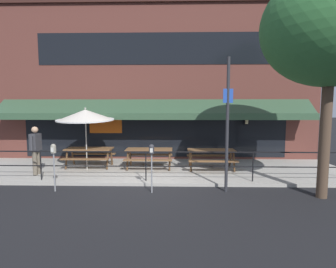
% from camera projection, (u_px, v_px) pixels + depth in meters
% --- Properties ---
extents(ground_plane, '(120.00, 120.00, 0.00)m').
position_uv_depth(ground_plane, '(145.00, 186.00, 8.24)').
color(ground_plane, black).
extents(patio_deck, '(15.00, 4.00, 0.10)m').
position_uv_depth(patio_deck, '(151.00, 170.00, 10.23)').
color(patio_deck, '#ADA89E').
rests_on(patio_deck, ground).
extents(restaurant_building, '(15.00, 1.60, 7.29)m').
position_uv_depth(restaurant_building, '(155.00, 83.00, 12.08)').
color(restaurant_building, brown).
rests_on(restaurant_building, ground).
extents(patio_railing, '(13.84, 0.04, 0.97)m').
position_uv_depth(patio_railing, '(146.00, 159.00, 8.46)').
color(patio_railing, black).
rests_on(patio_railing, patio_deck).
extents(picnic_table_left, '(1.80, 1.42, 0.76)m').
position_uv_depth(picnic_table_left, '(89.00, 152.00, 10.41)').
color(picnic_table_left, brown).
rests_on(picnic_table_left, patio_deck).
extents(picnic_table_centre, '(1.80, 1.42, 0.76)m').
position_uv_depth(picnic_table_centre, '(149.00, 153.00, 10.23)').
color(picnic_table_centre, brown).
rests_on(picnic_table_centre, patio_deck).
extents(picnic_table_right, '(1.80, 1.42, 0.76)m').
position_uv_depth(picnic_table_right, '(211.00, 154.00, 10.02)').
color(picnic_table_right, brown).
rests_on(picnic_table_right, patio_deck).
extents(patio_umbrella_left, '(2.14, 2.14, 2.38)m').
position_uv_depth(patio_umbrella_left, '(85.00, 115.00, 9.93)').
color(patio_umbrella_left, '#B7B2A8').
rests_on(patio_umbrella_left, patio_deck).
extents(pedestrian_walking, '(0.26, 0.62, 1.71)m').
position_uv_depth(pedestrian_walking, '(36.00, 148.00, 9.23)').
color(pedestrian_walking, '#665B4C').
rests_on(pedestrian_walking, patio_deck).
extents(parking_meter_near, '(0.15, 0.16, 1.42)m').
position_uv_depth(parking_meter_near, '(54.00, 153.00, 7.63)').
color(parking_meter_near, gray).
rests_on(parking_meter_near, ground).
extents(parking_meter_far, '(0.15, 0.16, 1.42)m').
position_uv_depth(parking_meter_far, '(152.00, 154.00, 7.52)').
color(parking_meter_far, gray).
rests_on(parking_meter_far, ground).
extents(street_sign_pole, '(0.28, 0.09, 3.89)m').
position_uv_depth(street_sign_pole, '(227.00, 124.00, 7.54)').
color(street_sign_pole, '#2D2D33').
rests_on(street_sign_pole, ground).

